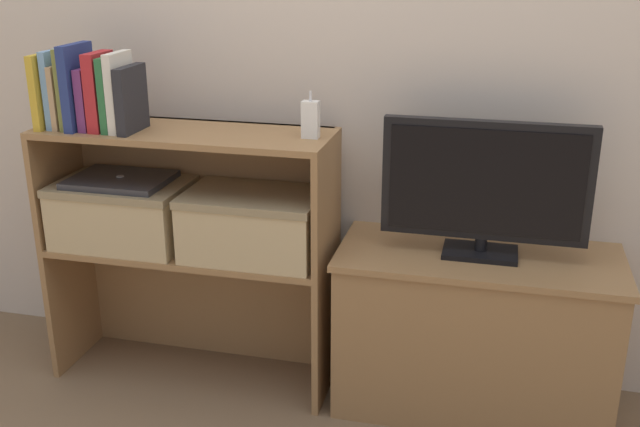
% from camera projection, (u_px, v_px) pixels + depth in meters
% --- Properties ---
extents(ground_plane, '(16.00, 16.00, 0.00)m').
position_uv_depth(ground_plane, '(308.00, 415.00, 2.36)').
color(ground_plane, brown).
extents(wall_back, '(10.00, 0.05, 2.40)m').
position_uv_depth(wall_back, '(339.00, 12.00, 2.32)').
color(wall_back, beige).
rests_on(wall_back, ground_plane).
extents(tv_stand, '(0.85, 0.39, 0.52)m').
position_uv_depth(tv_stand, '(474.00, 331.00, 2.33)').
color(tv_stand, olive).
rests_on(tv_stand, ground_plane).
extents(tv, '(0.60, 0.14, 0.41)m').
position_uv_depth(tv, '(485.00, 185.00, 2.17)').
color(tv, black).
rests_on(tv, tv_stand).
extents(bookshelf_lower_tier, '(0.93, 0.32, 0.47)m').
position_uv_depth(bookshelf_lower_tier, '(201.00, 286.00, 2.56)').
color(bookshelf_lower_tier, olive).
rests_on(bookshelf_lower_tier, ground_plane).
extents(bookshelf_upper_tier, '(0.93, 0.32, 0.39)m').
position_uv_depth(bookshelf_upper_tier, '(193.00, 167.00, 2.41)').
color(bookshelf_upper_tier, olive).
rests_on(bookshelf_upper_tier, bookshelf_lower_tier).
extents(book_mustard, '(0.02, 0.16, 0.23)m').
position_uv_depth(book_mustard, '(47.00, 90.00, 2.32)').
color(book_mustard, gold).
rests_on(book_mustard, bookshelf_upper_tier).
extents(book_skyblue, '(0.02, 0.12, 0.24)m').
position_uv_depth(book_skyblue, '(56.00, 89.00, 2.31)').
color(book_skyblue, '#709ECC').
rests_on(book_skyblue, bookshelf_upper_tier).
extents(book_tan, '(0.02, 0.13, 0.20)m').
position_uv_depth(book_tan, '(63.00, 96.00, 2.31)').
color(book_tan, tan).
rests_on(book_tan, bookshelf_upper_tier).
extents(book_olive, '(0.02, 0.13, 0.25)m').
position_uv_depth(book_olive, '(70.00, 88.00, 2.30)').
color(book_olive, olive).
rests_on(book_olive, bookshelf_upper_tier).
extents(book_navy, '(0.03, 0.16, 0.26)m').
position_uv_depth(book_navy, '(78.00, 87.00, 2.29)').
color(book_navy, navy).
rests_on(book_navy, bookshelf_upper_tier).
extents(book_plum, '(0.03, 0.12, 0.19)m').
position_uv_depth(book_plum, '(89.00, 99.00, 2.29)').
color(book_plum, '#6B2D66').
rests_on(book_plum, bookshelf_upper_tier).
extents(book_crimson, '(0.04, 0.13, 0.24)m').
position_uv_depth(book_crimson, '(100.00, 92.00, 2.28)').
color(book_crimson, '#B22328').
rests_on(book_crimson, bookshelf_upper_tier).
extents(book_forest, '(0.02, 0.13, 0.23)m').
position_uv_depth(book_forest, '(112.00, 94.00, 2.27)').
color(book_forest, '#286638').
rests_on(book_forest, bookshelf_upper_tier).
extents(book_ivory, '(0.03, 0.14, 0.24)m').
position_uv_depth(book_ivory, '(120.00, 92.00, 2.26)').
color(book_ivory, silver).
rests_on(book_ivory, bookshelf_upper_tier).
extents(book_charcoal, '(0.03, 0.16, 0.20)m').
position_uv_depth(book_charcoal, '(131.00, 99.00, 2.26)').
color(book_charcoal, '#232328').
rests_on(book_charcoal, bookshelf_upper_tier).
extents(baby_monitor, '(0.05, 0.04, 0.14)m').
position_uv_depth(baby_monitor, '(311.00, 119.00, 2.20)').
color(baby_monitor, white).
rests_on(baby_monitor, bookshelf_upper_tier).
extents(storage_basket_left, '(0.42, 0.28, 0.21)m').
position_uv_depth(storage_basket_left, '(123.00, 210.00, 2.44)').
color(storage_basket_left, tan).
rests_on(storage_basket_left, bookshelf_lower_tier).
extents(storage_basket_right, '(0.42, 0.28, 0.21)m').
position_uv_depth(storage_basket_right, '(253.00, 221.00, 2.34)').
color(storage_basket_right, tan).
rests_on(storage_basket_right, bookshelf_lower_tier).
extents(laptop, '(0.31, 0.24, 0.02)m').
position_uv_depth(laptop, '(120.00, 180.00, 2.40)').
color(laptop, '#2D2D33').
rests_on(laptop, storage_basket_left).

